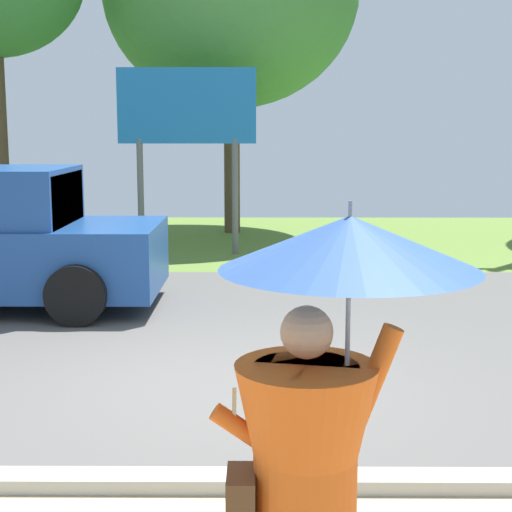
{
  "coord_description": "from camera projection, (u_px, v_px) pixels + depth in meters",
  "views": [
    {
      "loc": [
        0.29,
        -7.01,
        2.42
      ],
      "look_at": [
        0.24,
        1.0,
        1.1
      ],
      "focal_mm": 55.27,
      "sensor_mm": 36.0,
      "label": 1
    }
  ],
  "objects": [
    {
      "name": "roadside_billboard",
      "position": [
        187.0,
        119.0,
        14.75
      ],
      "size": [
        2.6,
        0.12,
        3.5
      ],
      "color": "slate",
      "rests_on": "ground_plane"
    },
    {
      "name": "monk_pedestrian",
      "position": [
        316.0,
        439.0,
        3.3
      ],
      "size": [
        1.11,
        1.06,
        2.13
      ],
      "rotation": [
        0.0,
        0.0,
        0.21
      ],
      "color": "#E55B19",
      "rests_on": "ground_plane"
    },
    {
      "name": "ground_plane",
      "position": [
        239.0,
        319.0,
        10.22
      ],
      "size": [
        40.0,
        22.0,
        0.2
      ],
      "color": "#565451"
    }
  ]
}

